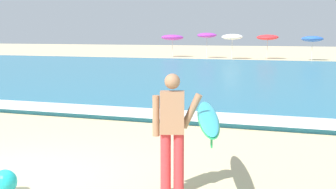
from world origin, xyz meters
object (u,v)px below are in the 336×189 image
Objects in this scene: beach_umbrella_1 at (207,35)px; beach_ball at (5,182)px; beach_umbrella_0 at (172,37)px; beach_umbrella_4 at (312,39)px; beach_umbrella_2 at (232,37)px; beach_umbrella_3 at (267,37)px; surfer_with_board at (190,123)px.

beach_umbrella_1 is 6.50× the size of beach_ball.
beach_umbrella_0 is at bearing 165.44° from beach_umbrella_1.
beach_umbrella_0 reaches higher than beach_umbrella_4.
beach_umbrella_2 is at bearing 179.96° from beach_umbrella_4.
beach_umbrella_4 is (6.75, -0.00, -0.15)m from beach_umbrella_2.
beach_umbrella_0 is 0.93× the size of beach_umbrella_1.
beach_umbrella_2 is 3.10m from beach_umbrella_3.
surfer_with_board is at bearing -88.12° from beach_umbrella_4.
beach_umbrella_2 is at bearing -158.20° from beach_umbrella_3.
surfer_with_board is 1.23× the size of beach_umbrella_1.
beach_umbrella_0 is 9.13m from beach_umbrella_3.
beach_umbrella_4 reaches higher than surfer_with_board.
beach_umbrella_2 is at bearing -19.04° from beach_umbrella_1.
beach_umbrella_4 is (9.29, -0.88, -0.28)m from beach_umbrella_1.
beach_umbrella_2 reaches higher than beach_umbrella_3.
beach_umbrella_0 is 6.49m from beach_umbrella_2.
beach_umbrella_2 is at bearing 102.34° from surfer_with_board.
surfer_with_board is 1.38× the size of beach_umbrella_4.
beach_umbrella_2 is 6.28× the size of beach_ball.
beach_umbrella_1 is at bearing 174.58° from beach_umbrella_4.
surfer_with_board is 7.98× the size of beach_ball.
beach_ball is (5.47, -37.24, -1.76)m from beach_umbrella_2.
beach_umbrella_4 is (-1.19, 36.30, 0.75)m from surfer_with_board.
beach_umbrella_2 reaches higher than beach_ball.
beach_umbrella_0 is 13.10m from beach_umbrella_4.
beach_umbrella_2 reaches higher than beach_umbrella_4.
beach_umbrella_3 is (5.42, 0.27, -0.17)m from beach_umbrella_1.
beach_umbrella_1 is at bearing 101.87° from beach_ball.
beach_umbrella_2 is (-7.94, 36.30, 0.90)m from surfer_with_board.
beach_umbrella_1 is (-10.49, 37.18, 1.03)m from surfer_with_board.
beach_umbrella_0 is at bearing 175.70° from beach_umbrella_3.
beach_umbrella_4 is at bearing 91.88° from surfer_with_board.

